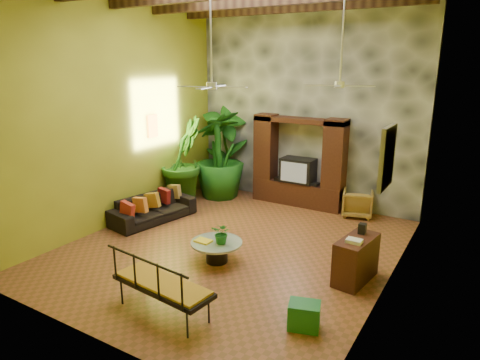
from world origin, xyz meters
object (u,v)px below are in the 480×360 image
Objects in this scene: coffee_table at (217,249)px; side_console at (356,260)px; wicker_armchair at (357,203)px; tall_plant_a at (226,148)px; entertainment_center at (298,168)px; tall_plant_b at (183,161)px; sofa at (153,208)px; green_bin at (304,316)px; ceiling_fan_front at (211,74)px; tall_plant_c at (219,155)px; ceiling_fan_back at (340,73)px; iron_bench at (159,283)px.

side_console is (2.42, 0.64, 0.13)m from coffee_table.
tall_plant_a reaches higher than wicker_armchair.
tall_plant_b is (-2.65, -1.41, 0.16)m from entertainment_center.
sofa is 1.70m from tall_plant_b.
sofa is (-2.40, -2.87, -0.67)m from entertainment_center.
tall_plant_b is 2.35× the size of side_console.
sofa is 4.68× the size of green_bin.
ceiling_fan_front reaches higher than tall_plant_c.
ceiling_fan_front is 1.93× the size of side_console.
entertainment_center reaches higher than coffee_table.
wicker_armchair is 3.83m from tall_plant_c.
sofa is 4.88m from wicker_armchair.
wicker_armchair is 3.96m from tall_plant_a.
tall_plant_b is (-0.41, -1.42, -0.13)m from tall_plant_a.
entertainment_center is 4.14m from side_console.
tall_plant_a is 1.12× the size of tall_plant_b.
coffee_table is at bearing -42.05° from tall_plant_b.
ceiling_fan_front is 0.74× the size of tall_plant_a.
ceiling_fan_front is at bearing -93.24° from entertainment_center.
ceiling_fan_front reaches higher than tall_plant_a.
tall_plant_a is 5.80× the size of green_bin.
sofa reaches higher than green_bin.
ceiling_fan_back reaches higher than coffee_table.
tall_plant_b is at bearing 137.95° from coffee_table.
tall_plant_a is 6.39m from iron_bench.
wicker_armchair is at bearing -2.87° from entertainment_center.
entertainment_center is 0.95× the size of tall_plant_a.
entertainment_center is 2.26m from tall_plant_a.
iron_bench is at bearing -75.60° from ceiling_fan_front.
tall_plant_a is at bearing 179.65° from entertainment_center.
ceiling_fan_back is 4.46m from green_bin.
tall_plant_c is 1.41× the size of iron_bench.
ceiling_fan_front is at bearing -96.33° from sofa.
tall_plant_c is at bearing -166.20° from entertainment_center.
iron_bench is at bearing -65.70° from tall_plant_a.
coffee_table is at bearing 154.05° from green_bin.
entertainment_center is at bearing -0.35° from tall_plant_a.
wicker_armchair is (4.01, 2.79, 0.02)m from sofa.
iron_bench is at bearing -86.30° from entertainment_center.
green_bin is at bearing -65.14° from entertainment_center.
iron_bench is 2.12m from green_bin.
tall_plant_b is at bearing 20.24° from sofa.
tall_plant_c reaches higher than green_bin.
coffee_table is at bearing 53.44° from wicker_armchair.
tall_plant_a is (-3.84, 0.09, 0.94)m from wicker_armchair.
tall_plant_c reaches higher than wicker_armchair.
ceiling_fan_front is at bearing -166.05° from side_console.
iron_bench is at bearing -156.94° from green_bin.
entertainment_center reaches higher than tall_plant_b.
green_bin is (0.69, -4.87, -0.13)m from wicker_armchair.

